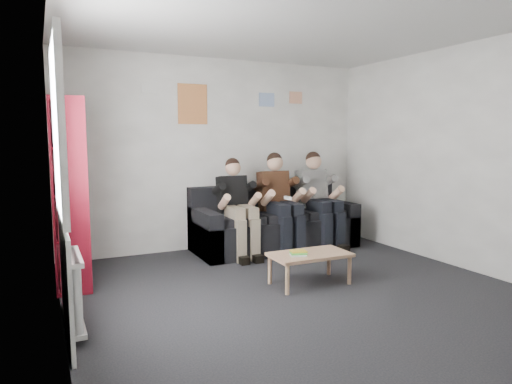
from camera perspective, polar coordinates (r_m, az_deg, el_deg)
room_shell at (r=4.38m, az=7.32°, el=3.68°), size 5.00×5.00×5.00m
sofa at (r=6.60m, az=2.22°, el=-4.25°), size 2.32×0.95×0.90m
bookshelf at (r=5.27m, az=-22.14°, el=-0.13°), size 0.30×0.90×1.99m
coffee_table at (r=5.02m, az=6.73°, el=-8.05°), size 0.86×0.47×0.34m
game_cases at (r=4.91m, az=5.31°, el=-7.62°), size 0.20×0.18×0.04m
person_left at (r=6.09m, az=-2.26°, el=-1.91°), size 0.38×0.82×1.32m
person_middle at (r=6.36m, az=3.10°, el=-1.31°), size 0.42×0.89×1.38m
person_right at (r=6.69m, az=7.96°, el=-0.95°), size 0.42×0.90×1.39m
radiator at (r=4.07m, az=-21.61°, el=-11.34°), size 0.10×0.64×0.60m
window at (r=3.91m, az=-23.11°, el=-1.90°), size 0.05×1.30×2.36m
poster_large at (r=6.49m, az=-7.93°, el=10.83°), size 0.42×0.01×0.55m
poster_blue at (r=6.93m, az=1.34°, el=11.45°), size 0.25×0.01×0.20m
poster_pink at (r=7.17m, az=4.98°, el=11.67°), size 0.22×0.01×0.18m
poster_sign at (r=6.35m, az=-13.25°, el=12.62°), size 0.20×0.01×0.14m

